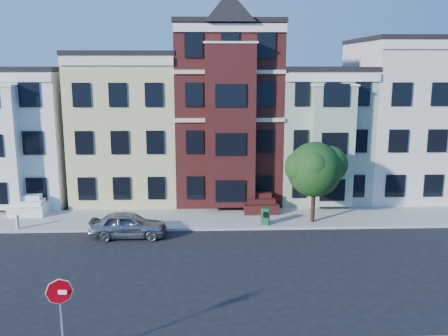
{
  "coord_description": "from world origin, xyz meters",
  "views": [
    {
      "loc": [
        -1.56,
        -21.56,
        9.42
      ],
      "look_at": [
        -0.61,
        3.64,
        4.2
      ],
      "focal_mm": 40.0,
      "sensor_mm": 36.0,
      "label": 1
    }
  ],
  "objects_px": {
    "street_tree": "(314,173)",
    "newspaper_box": "(265,216)",
    "fire_hydrant": "(17,223)",
    "stop_sign": "(61,314)",
    "parked_car": "(128,225)"
  },
  "relations": [
    {
      "from": "street_tree",
      "to": "fire_hydrant",
      "type": "relative_size",
      "value": 8.77
    },
    {
      "from": "parked_car",
      "to": "fire_hydrant",
      "type": "height_order",
      "value": "parked_car"
    },
    {
      "from": "street_tree",
      "to": "fire_hydrant",
      "type": "xyz_separation_m",
      "value": [
        -17.29,
        -0.75,
        -2.65
      ]
    },
    {
      "from": "fire_hydrant",
      "to": "stop_sign",
      "type": "xyz_separation_m",
      "value": [
        6.27,
        -13.24,
        1.22
      ]
    },
    {
      "from": "stop_sign",
      "to": "fire_hydrant",
      "type": "bearing_deg",
      "value": 119.11
    },
    {
      "from": "street_tree",
      "to": "newspaper_box",
      "type": "xyz_separation_m",
      "value": [
        -2.92,
        -0.44,
        -2.48
      ]
    },
    {
      "from": "street_tree",
      "to": "fire_hydrant",
      "type": "distance_m",
      "value": 17.5
    },
    {
      "from": "parked_car",
      "to": "newspaper_box",
      "type": "relative_size",
      "value": 4.17
    },
    {
      "from": "parked_car",
      "to": "newspaper_box",
      "type": "bearing_deg",
      "value": -78.95
    },
    {
      "from": "street_tree",
      "to": "stop_sign",
      "type": "relative_size",
      "value": 1.91
    },
    {
      "from": "parked_car",
      "to": "street_tree",
      "type": "bearing_deg",
      "value": -79.64
    },
    {
      "from": "street_tree",
      "to": "parked_car",
      "type": "height_order",
      "value": "street_tree"
    },
    {
      "from": "newspaper_box",
      "to": "stop_sign",
      "type": "xyz_separation_m",
      "value": [
        -8.1,
        -13.55,
        1.05
      ]
    },
    {
      "from": "street_tree",
      "to": "newspaper_box",
      "type": "bearing_deg",
      "value": -171.45
    },
    {
      "from": "parked_car",
      "to": "newspaper_box",
      "type": "xyz_separation_m",
      "value": [
        7.84,
        1.54,
        -0.06
      ]
    }
  ]
}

